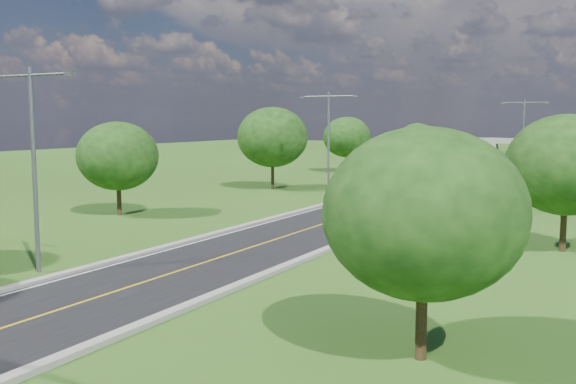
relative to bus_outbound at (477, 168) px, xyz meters
name	(u,v)px	position (x,y,z in m)	size (l,w,h in m)	color
ground	(436,188)	(-1.90, -10.89, -1.53)	(260.00, 260.00, 0.00)	#2D5016
road	(451,183)	(-1.90, -4.89, -1.50)	(8.00, 150.00, 0.06)	black
curb_left	(416,180)	(-6.15, -4.89, -1.42)	(0.50, 150.00, 0.22)	gray
curb_right	(488,184)	(2.35, -4.89, -1.42)	(0.50, 150.00, 0.22)	gray
speed_limit_sign	(422,197)	(3.30, -32.91, 0.07)	(0.55, 0.09, 2.40)	slate
overpass	(542,142)	(-1.90, 69.11, 0.89)	(30.00, 3.00, 3.20)	gray
streetlight_near_left	(33,152)	(-7.90, -58.89, 4.42)	(5.90, 0.25, 10.00)	slate
streetlight_mid_left	(328,136)	(-7.90, -25.89, 4.42)	(5.90, 0.25, 10.00)	slate
streetlight_far_right	(524,131)	(4.10, 7.11, 4.42)	(5.90, 0.25, 10.00)	slate
tree_lb	(118,156)	(-17.90, -42.89, 3.12)	(6.30, 6.30, 7.33)	black
tree_lc	(272,137)	(-16.90, -20.89, 4.05)	(7.56, 7.56, 8.79)	black
tree_ld	(347,137)	(-18.90, 3.11, 3.43)	(6.72, 6.72, 7.82)	black
tree_le	(417,137)	(-16.40, 27.11, 2.81)	(5.88, 5.88, 6.84)	black
tree_ra	(424,213)	(12.10, -60.89, 3.12)	(6.30, 6.30, 7.33)	black
tree_rb	(566,165)	(14.10, -40.89, 3.43)	(6.72, 6.72, 7.82)	black
bus_outbound	(477,168)	(0.00, 0.00, 0.00)	(2.46, 10.53, 2.93)	white
bus_inbound	(375,183)	(-3.37, -25.60, 0.17)	(2.75, 11.75, 3.27)	silver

